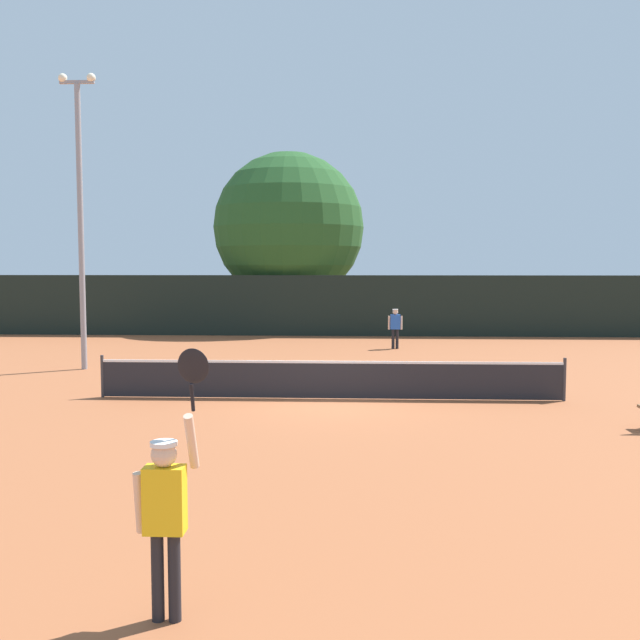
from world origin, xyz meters
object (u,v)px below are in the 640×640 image
(player_receiving, at_px, (395,325))
(parked_car_far, at_px, (519,309))
(light_pole, at_px, (80,205))
(parked_car_mid, at_px, (297,308))
(tennis_ball, at_px, (355,380))
(large_tree, at_px, (289,228))
(parked_car_near, at_px, (205,310))
(player_serving, at_px, (166,502))

(player_receiving, distance_m, parked_car_far, 15.53)
(light_pole, height_order, parked_car_mid, light_pole)
(tennis_ball, bearing_deg, player_receiving, 78.26)
(player_receiving, relative_size, light_pole, 0.17)
(large_tree, distance_m, parked_car_near, 7.58)
(large_tree, relative_size, parked_car_near, 2.10)
(player_serving, height_order, parked_car_mid, player_serving)
(player_receiving, distance_m, light_pole, 12.63)
(parked_car_mid, bearing_deg, parked_car_far, -3.40)
(parked_car_near, height_order, parked_car_mid, same)
(player_serving, distance_m, tennis_ball, 14.07)
(tennis_ball, bearing_deg, parked_car_near, 113.27)
(tennis_ball, relative_size, parked_car_far, 0.02)
(player_serving, bearing_deg, tennis_ball, 82.57)
(player_receiving, xyz_separation_m, light_pole, (-10.30, -5.94, 4.26))
(tennis_ball, relative_size, large_tree, 0.01)
(parked_car_far, bearing_deg, parked_car_mid, 178.97)
(light_pole, xyz_separation_m, large_tree, (5.32, 14.29, 0.00))
(parked_car_near, bearing_deg, large_tree, -37.92)
(player_receiving, relative_size, parked_car_mid, 0.37)
(parked_car_near, relative_size, parked_car_far, 1.02)
(player_serving, relative_size, parked_car_mid, 0.61)
(parked_car_mid, bearing_deg, light_pole, -107.13)
(light_pole, xyz_separation_m, parked_car_near, (0.23, 17.73, -4.44))
(light_pole, xyz_separation_m, parked_car_mid, (5.34, 19.61, -4.44))
(light_pole, distance_m, parked_car_near, 18.28)
(tennis_ball, bearing_deg, light_pole, 167.62)
(parked_car_mid, relative_size, parked_car_far, 1.01)
(player_serving, height_order, large_tree, large_tree)
(large_tree, xyz_separation_m, parked_car_near, (-5.09, 3.43, -4.45))
(large_tree, xyz_separation_m, parked_car_far, (12.94, 4.98, -4.45))
(tennis_ball, relative_size, light_pole, 0.01)
(player_receiving, height_order, large_tree, large_tree)
(light_pole, bearing_deg, tennis_ball, -12.38)
(parked_car_near, bearing_deg, light_pole, -94.67)
(light_pole, bearing_deg, parked_car_mid, 74.77)
(tennis_ball, xyz_separation_m, parked_car_far, (9.60, 21.17, 0.74))
(player_serving, bearing_deg, large_tree, 92.91)
(large_tree, distance_m, parked_car_far, 14.56)
(player_serving, bearing_deg, light_pole, 113.43)
(light_pole, relative_size, parked_car_far, 2.20)
(tennis_ball, xyz_separation_m, parked_car_mid, (-3.33, 21.51, 0.74))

